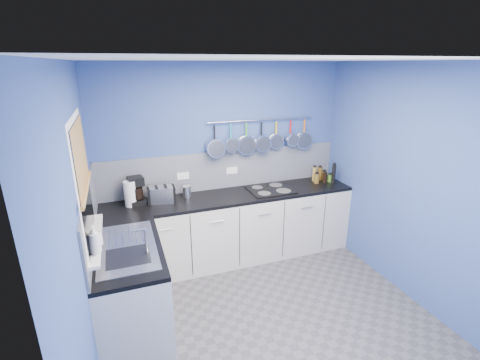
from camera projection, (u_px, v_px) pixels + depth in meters
floor at (269, 317)px, 3.53m from camera, size 3.20×3.00×0.02m
ceiling at (278, 58)px, 2.71m from camera, size 3.20×3.00×0.02m
wall_back at (224, 162)px, 4.46m from camera, size 3.20×0.02×2.50m
wall_front at (397, 311)px, 1.78m from camera, size 3.20×0.02×2.50m
wall_left at (81, 233)px, 2.60m from camera, size 0.02×3.00×2.50m
wall_right at (410, 184)px, 3.64m from camera, size 0.02×3.00×2.50m
backsplash_back at (224, 170)px, 4.48m from camera, size 3.20×0.02×0.50m
backsplash_left at (90, 213)px, 3.17m from camera, size 0.02×1.80×0.50m
cabinet_run_back at (232, 228)px, 4.45m from camera, size 3.20×0.60×0.86m
worktop_back at (232, 196)px, 4.31m from camera, size 3.20×0.60×0.04m
cabinet_run_left at (132, 291)px, 3.23m from camera, size 0.60×1.20×0.86m
worktop_left at (127, 249)px, 3.09m from camera, size 0.60×1.20×0.04m
window_frame at (83, 183)px, 2.78m from camera, size 0.01×1.00×1.10m
window_glass at (84, 183)px, 2.78m from camera, size 0.01×0.90×1.00m
bamboo_blind at (81, 156)px, 2.71m from camera, size 0.01×0.90×0.55m
window_sill at (95, 238)px, 2.96m from camera, size 0.10×0.98×0.03m
sink_unit at (127, 247)px, 3.08m from camera, size 0.50×0.95×0.01m
mixer_tap at (146, 241)px, 2.93m from camera, size 0.12×0.08×0.26m
socket_left at (183, 176)px, 4.29m from camera, size 0.15×0.01×0.09m
socket_right at (232, 171)px, 4.50m from camera, size 0.15×0.01×0.09m
pot_rail at (262, 120)px, 4.40m from camera, size 1.45×0.02×0.02m
soap_bottle_a at (94, 240)px, 2.66m from camera, size 0.10×0.10×0.24m
soap_bottle_b at (95, 237)px, 2.78m from camera, size 0.10×0.10×0.17m
paper_towel at (130, 194)px, 3.93m from camera, size 0.15×0.15×0.30m
coffee_maker at (137, 191)px, 3.99m from camera, size 0.21×0.23×0.32m
toaster at (161, 195)px, 4.06m from camera, size 0.33×0.23×0.19m
canister at (187, 192)px, 4.21m from camera, size 0.10×0.10×0.15m
hob at (270, 189)px, 4.47m from camera, size 0.56×0.49×0.01m
pan_0 at (215, 140)px, 4.26m from camera, size 0.24×0.11×0.43m
pan_1 at (231, 137)px, 4.32m from camera, size 0.19×0.10×0.38m
pan_2 at (246, 138)px, 4.39m from camera, size 0.25×0.06×0.44m
pan_3 at (262, 136)px, 4.46m from camera, size 0.22×0.11×0.41m
pan_4 at (276, 134)px, 4.52m from camera, size 0.21×0.05×0.40m
pan_5 at (290, 132)px, 4.59m from camera, size 0.17×0.12×0.36m
pan_6 at (304, 134)px, 4.67m from camera, size 0.25×0.06×0.44m
condiment_0 at (324, 175)px, 4.85m from camera, size 0.06×0.06×0.12m
condiment_1 at (320, 174)px, 4.83m from camera, size 0.07×0.07×0.19m
condiment_2 at (314, 174)px, 4.79m from camera, size 0.06×0.06×0.20m
condiment_3 at (330, 178)px, 4.77m from camera, size 0.07×0.07×0.10m
condiment_4 at (325, 178)px, 4.73m from camera, size 0.06×0.06×0.14m
condiment_5 at (317, 178)px, 4.71m from camera, size 0.07×0.07×0.13m
condiment_6 at (334, 174)px, 4.67m from camera, size 0.05×0.05×0.27m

